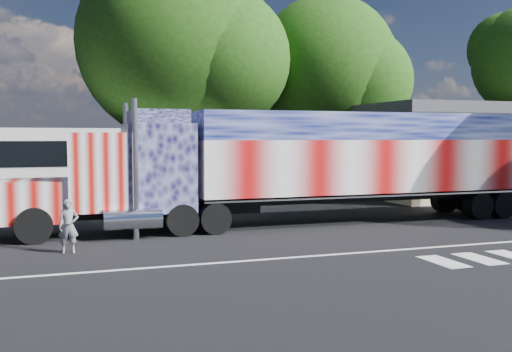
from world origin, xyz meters
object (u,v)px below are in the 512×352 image
object	(u,v)px
semi_truck	(306,163)
woman	(68,226)
tree_ne_a	(329,68)
tree_n_mid	(179,44)
coach_bus	(95,165)

from	to	relation	value
semi_truck	woman	distance (m)	9.50
tree_ne_a	tree_n_mid	xyz separation A→B (m)	(-9.61, -0.35, 0.95)
woman	tree_ne_a	size ratio (longest dim) A/B	0.13
semi_truck	woman	size ratio (longest dim) A/B	13.81
woman	tree_n_mid	xyz separation A→B (m)	(6.24, 15.24, 7.88)
woman	tree_n_mid	distance (m)	18.26
woman	tree_n_mid	size ratio (longest dim) A/B	0.11
semi_truck	tree_n_mid	bearing A→B (deg)	102.10
semi_truck	woman	bearing A→B (deg)	-161.47
semi_truck	tree_n_mid	size ratio (longest dim) A/B	1.53
semi_truck	tree_ne_a	distance (m)	15.37
semi_truck	tree_ne_a	xyz separation A→B (m)	(6.99, 12.62, 5.32)
woman	tree_ne_a	world-z (taller)	tree_ne_a
tree_ne_a	semi_truck	bearing A→B (deg)	-118.97
coach_bus	tree_ne_a	distance (m)	16.01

